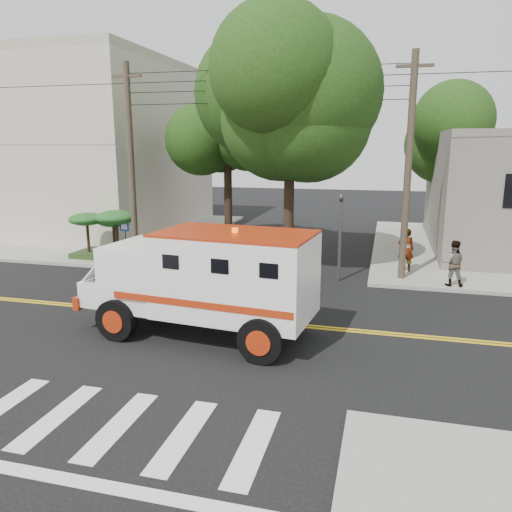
# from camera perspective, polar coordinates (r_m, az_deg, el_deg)

# --- Properties ---
(ground) EXTENTS (100.00, 100.00, 0.00)m
(ground) POSITION_cam_1_polar(r_m,az_deg,el_deg) (16.45, -5.94, -6.97)
(ground) COLOR black
(ground) RESTS_ON ground
(sidewalk_nw) EXTENTS (17.00, 17.00, 0.15)m
(sidewalk_nw) POSITION_cam_1_polar(r_m,az_deg,el_deg) (34.28, -19.32, 2.75)
(sidewalk_nw) COLOR gray
(sidewalk_nw) RESTS_ON ground
(building_left) EXTENTS (16.00, 14.00, 10.00)m
(building_left) POSITION_cam_1_polar(r_m,az_deg,el_deg) (36.23, -21.25, 11.18)
(building_left) COLOR beige
(building_left) RESTS_ON sidewalk_nw
(utility_pole_left) EXTENTS (0.28, 0.28, 9.00)m
(utility_pole_left) POSITION_cam_1_polar(r_m,az_deg,el_deg) (23.35, -14.05, 9.77)
(utility_pole_left) COLOR #382D23
(utility_pole_left) RESTS_ON ground
(utility_pole_right) EXTENTS (0.28, 0.28, 9.00)m
(utility_pole_right) POSITION_cam_1_polar(r_m,az_deg,el_deg) (20.73, 16.98, 9.30)
(utility_pole_right) COLOR #382D23
(utility_pole_right) RESTS_ON ground
(tree_main) EXTENTS (6.08, 5.70, 9.85)m
(tree_main) POSITION_cam_1_polar(r_m,az_deg,el_deg) (21.08, 5.00, 17.18)
(tree_main) COLOR black
(tree_main) RESTS_ON ground
(tree_left) EXTENTS (4.48, 4.20, 7.70)m
(tree_left) POSITION_cam_1_polar(r_m,az_deg,el_deg) (27.54, -2.77, 13.04)
(tree_left) COLOR black
(tree_left) RESTS_ON ground
(tree_right) EXTENTS (4.80, 4.50, 8.20)m
(tree_right) POSITION_cam_1_polar(r_m,az_deg,el_deg) (30.45, 21.46, 12.85)
(tree_right) COLOR black
(tree_right) RESTS_ON ground
(traffic_signal) EXTENTS (0.15, 0.18, 3.60)m
(traffic_signal) POSITION_cam_1_polar(r_m,az_deg,el_deg) (20.43, 9.61, 3.20)
(traffic_signal) COLOR #3F3F42
(traffic_signal) RESTS_ON ground
(accessibility_sign) EXTENTS (0.45, 0.10, 2.02)m
(accessibility_sign) POSITION_cam_1_polar(r_m,az_deg,el_deg) (24.12, -14.72, 2.30)
(accessibility_sign) COLOR #3F3F42
(accessibility_sign) RESTS_ON ground
(palm_planter) EXTENTS (3.52, 2.63, 2.36)m
(palm_planter) POSITION_cam_1_polar(r_m,az_deg,el_deg) (25.08, -16.72, 3.21)
(palm_planter) COLOR #1E3314
(palm_planter) RESTS_ON sidewalk_nw
(armored_truck) EXTENTS (7.12, 3.38, 3.14)m
(armored_truck) POSITION_cam_1_polar(r_m,az_deg,el_deg) (14.38, -5.63, -2.38)
(armored_truck) COLOR white
(armored_truck) RESTS_ON ground
(pedestrian_a) EXTENTS (0.72, 0.50, 1.87)m
(pedestrian_a) POSITION_cam_1_polar(r_m,az_deg,el_deg) (22.39, 16.75, 0.69)
(pedestrian_a) COLOR gray
(pedestrian_a) RESTS_ON sidewalk_ne
(pedestrian_b) EXTENTS (0.88, 0.69, 1.78)m
(pedestrian_b) POSITION_cam_1_polar(r_m,az_deg,el_deg) (20.64, 21.60, -0.76)
(pedestrian_b) COLOR gray
(pedestrian_b) RESTS_ON sidewalk_ne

